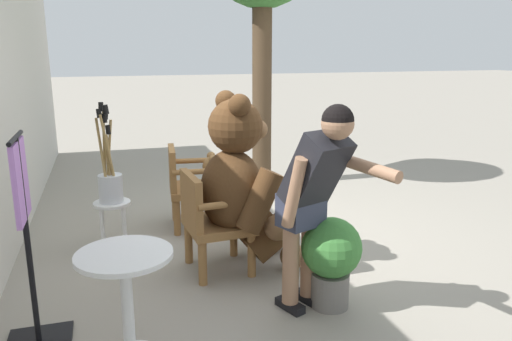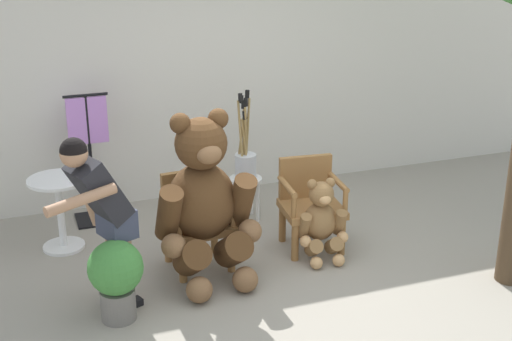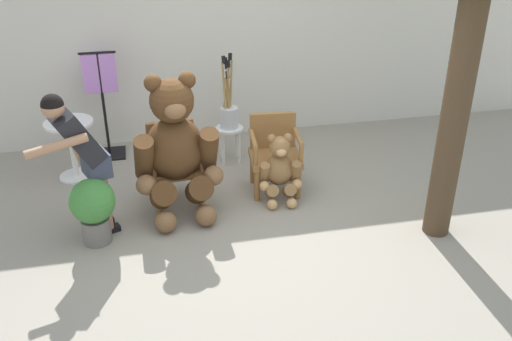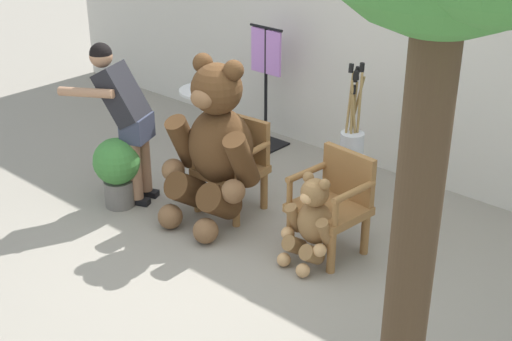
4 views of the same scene
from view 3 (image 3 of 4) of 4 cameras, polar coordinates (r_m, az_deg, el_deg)
ground_plane at (r=5.99m, az=-1.95°, el=-5.24°), size 60.00×60.00×0.00m
back_wall at (r=7.64m, az=-5.47°, el=13.43°), size 10.00×0.16×2.80m
wooden_chair_left at (r=6.29m, az=-8.18°, el=0.98°), size 0.60×0.56×0.86m
wooden_chair_right at (r=6.44m, az=1.87°, el=1.93°), size 0.61×0.57×0.86m
teddy_bear_large at (r=5.93m, az=-8.03°, el=2.30°), size 0.91×0.89×1.51m
teddy_bear_small at (r=6.23m, az=2.39°, el=0.17°), size 0.47×0.46×0.78m
person_visitor at (r=5.64m, az=-17.03°, el=1.80°), size 0.72×0.66×1.52m
white_stool at (r=7.12m, az=-2.65°, el=3.55°), size 0.34×0.34×0.46m
brush_bucket at (r=7.00m, az=-2.73°, el=5.95°), size 0.22×0.22×0.93m
round_side_table at (r=7.01m, az=-17.95°, el=2.61°), size 0.56×0.56×0.72m
potted_plant at (r=5.71m, az=-15.98°, el=-3.50°), size 0.44×0.44×0.68m
clothing_display_stand at (r=7.39m, az=-15.03°, el=6.59°), size 0.44×0.40×1.36m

